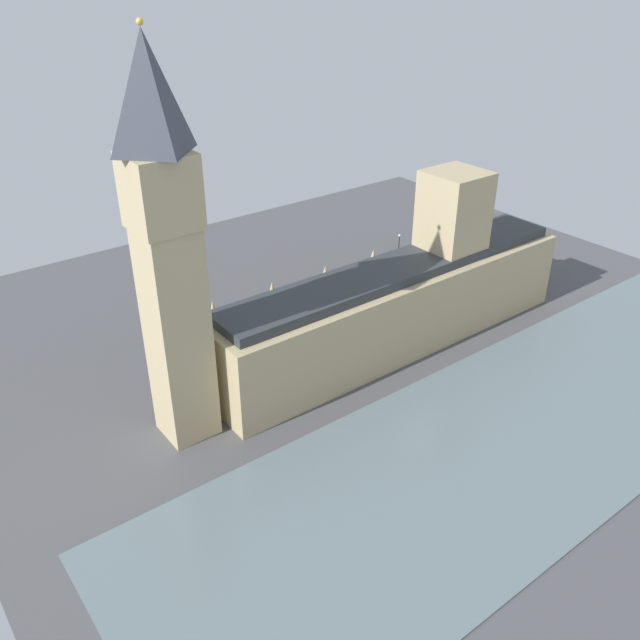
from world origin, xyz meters
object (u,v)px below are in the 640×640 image
Objects in this scene: plane_tree_corner at (427,227)px; car_blue_under_trees at (232,347)px; car_silver_leading at (290,319)px; street_lamp_kerbside at (399,243)px; plane_tree_near_tower at (177,314)px; car_dark_green_midblock at (364,302)px; clock_tower at (167,249)px; double_decker_bus_trailing at (409,274)px; parliament_building at (404,298)px; pedestrian_opposite_hall at (272,357)px; pedestrian_by_river_gate at (416,298)px; pedestrian_far_end at (387,309)px.

car_blue_under_trees is at bearing 100.19° from plane_tree_corner.
car_silver_leading is 36.77m from street_lamp_kerbside.
car_blue_under_trees is 0.60× the size of plane_tree_near_tower.
car_silver_leading is at bearing -94.89° from car_dark_green_midblock.
clock_tower is at bearing -42.94° from car_blue_under_trees.
car_blue_under_trees is (-0.35, 42.97, -1.75)m from double_decker_bus_trailing.
plane_tree_near_tower is at bearing 51.54° from parliament_building.
car_dark_green_midblock is 26.23m from pedestrian_opposite_hall.
street_lamp_kerbside is at bearing -69.15° from clock_tower.
plane_tree_corner is at bearing -124.90° from pedestrian_opposite_hall.
clock_tower is 12.99× the size of car_blue_under_trees.
street_lamp_kerbside is at bearing -31.63° from double_decker_bus_trailing.
clock_tower reaches higher than pedestrian_by_river_gate.
car_dark_green_midblock and car_blue_under_trees have the same top height.
clock_tower is at bearing 105.31° from double_decker_bus_trailing.
double_decker_bus_trailing reaches higher than pedestrian_by_river_gate.
plane_tree_corner is (25.67, -32.13, -2.57)m from parliament_building.
car_silver_leading is at bearing -100.93° from pedestrian_opposite_hall.
pedestrian_far_end is (-5.98, 11.58, -1.94)m from double_decker_bus_trailing.
parliament_building is at bearing -90.74° from clock_tower.
pedestrian_opposite_hall is 0.25× the size of street_lamp_kerbside.
clock_tower is 8.29× the size of street_lamp_kerbside.
car_blue_under_trees is at bearing 7.47° from pedestrian_by_river_gate.
plane_tree_corner is at bearing 117.48° from car_dark_green_midblock.
pedestrian_opposite_hall is (8.53, 22.17, -7.96)m from parliament_building.
car_dark_green_midblock is 36.57m from plane_tree_near_tower.
plane_tree_near_tower is at bearing 80.14° from double_decker_bus_trailing.
street_lamp_kerbside is (16.18, -10.40, 3.89)m from pedestrian_by_river_gate.
parliament_building is at bearing 133.62° from double_decker_bus_trailing.
pedestrian_opposite_hall is 48.69m from street_lamp_kerbside.
parliament_building is at bearing -143.27° from car_silver_leading.
double_decker_bus_trailing is at bearing 95.24° from car_blue_under_trees.
plane_tree_near_tower is 1.07× the size of street_lamp_kerbside.
plane_tree_corner is (17.15, -54.30, 5.39)m from pedestrian_opposite_hall.
car_blue_under_trees is 31.89m from pedestrian_far_end.
street_lamp_kerbside is (-0.19, 8.82, -1.52)m from plane_tree_corner.
pedestrian_far_end is at bearing 131.54° from street_lamp_kerbside.
car_silver_leading is at bearing -60.78° from clock_tower.
pedestrian_far_end is at bearing 13.96° from pedestrian_by_river_gate.
double_decker_bus_trailing reaches higher than car_blue_under_trees.
pedestrian_far_end is 39.98m from plane_tree_near_tower.
car_blue_under_trees reaches higher than pedestrian_opposite_hall.
car_blue_under_trees is at bearing -47.72° from clock_tower.
street_lamp_kerbside is at bearing -89.36° from plane_tree_near_tower.
pedestrian_by_river_gate is at bearing 148.20° from double_decker_bus_trailing.
car_dark_green_midblock is 16.04m from car_silver_leading.
clock_tower is at bearing 25.15° from pedestrian_by_river_gate.
pedestrian_far_end is at bearing 118.37° from double_decker_bus_trailing.
clock_tower is 74.03m from street_lamp_kerbside.
plane_tree_near_tower reaches higher than pedestrian_by_river_gate.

